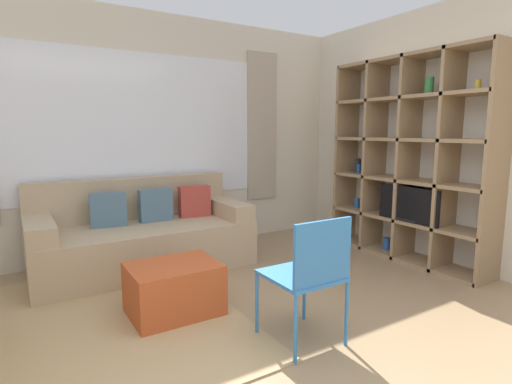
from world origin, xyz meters
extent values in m
cube|color=beige|center=(0.00, 3.29, 1.35)|extent=(6.40, 0.07, 2.70)
cube|color=white|center=(0.00, 3.25, 1.45)|extent=(2.86, 0.01, 1.60)
cube|color=#B2A38E|center=(1.60, 3.24, 1.45)|extent=(0.44, 0.03, 1.90)
cube|color=beige|center=(2.63, 1.63, 1.35)|extent=(0.07, 4.46, 2.70)
cube|color=tan|center=(-0.91, 1.70, 0.01)|extent=(2.13, 2.36, 0.01)
cube|color=silver|center=(2.59, 1.56, 1.09)|extent=(0.02, 1.85, 2.18)
cube|color=#997A56|center=(2.40, 0.63, 1.09)|extent=(0.40, 0.04, 2.18)
cube|color=#997A56|center=(2.40, 1.09, 1.09)|extent=(0.40, 0.04, 2.18)
cube|color=#997A56|center=(2.40, 1.56, 1.09)|extent=(0.40, 0.04, 2.18)
cube|color=#997A56|center=(2.40, 2.02, 1.09)|extent=(0.40, 0.04, 2.18)
cube|color=#997A56|center=(2.40, 2.48, 1.09)|extent=(0.40, 0.04, 2.18)
cube|color=#997A56|center=(2.40, 1.56, 0.02)|extent=(0.40, 1.85, 0.04)
cube|color=#997A56|center=(2.40, 1.56, 0.44)|extent=(0.40, 1.85, 0.04)
cube|color=#997A56|center=(2.40, 1.56, 0.87)|extent=(0.40, 1.85, 0.04)
cube|color=#997A56|center=(2.40, 1.56, 1.31)|extent=(0.40, 1.85, 0.04)
cube|color=#997A56|center=(2.40, 1.56, 1.74)|extent=(0.40, 1.85, 0.04)
cube|color=#997A56|center=(2.40, 1.56, 2.16)|extent=(0.40, 1.85, 0.04)
cube|color=black|center=(2.24, 1.40, 0.64)|extent=(0.04, 0.72, 0.37)
cube|color=black|center=(2.26, 1.40, 0.47)|extent=(0.10, 0.24, 0.03)
cylinder|color=#232328|center=(2.38, 2.27, 0.98)|extent=(0.09, 0.09, 0.18)
cube|color=#2856A8|center=(2.38, 2.24, 0.94)|extent=(0.07, 0.07, 0.11)
cylinder|color=#388947|center=(2.38, 1.34, 1.85)|extent=(0.09, 0.09, 0.17)
cube|color=#2856A8|center=(2.38, 2.24, 0.51)|extent=(0.06, 0.06, 0.11)
cylinder|color=#2856A8|center=(2.38, 1.77, 0.11)|extent=(0.09, 0.09, 0.14)
cylinder|color=#232328|center=(2.38, 1.32, 0.49)|extent=(0.07, 0.07, 0.07)
cylinder|color=gold|center=(2.38, 0.84, 1.81)|extent=(0.05, 0.05, 0.09)
cube|color=tan|center=(-0.16, 2.71, 0.23)|extent=(2.11, 0.98, 0.45)
cube|color=tan|center=(-0.16, 3.11, 0.68)|extent=(2.11, 0.18, 0.44)
cube|color=tan|center=(-1.09, 2.71, 0.54)|extent=(0.24, 0.92, 0.17)
cube|color=tan|center=(0.77, 2.71, 0.54)|extent=(0.24, 0.92, 0.17)
cube|color=#AD3D33|center=(0.45, 2.83, 0.62)|extent=(0.35, 0.15, 0.34)
cube|color=slate|center=(-0.47, 2.83, 0.62)|extent=(0.35, 0.16, 0.34)
cube|color=slate|center=(0.01, 2.83, 0.62)|extent=(0.34, 0.13, 0.34)
cube|color=#B74C23|center=(-0.27, 1.56, 0.20)|extent=(0.66, 0.51, 0.40)
cylinder|color=#3375B7|center=(0.52, 0.96, 0.22)|extent=(0.02, 0.02, 0.44)
cylinder|color=#3375B7|center=(0.11, 0.96, 0.22)|extent=(0.02, 0.02, 0.44)
cylinder|color=#3375B7|center=(0.52, 0.53, 0.22)|extent=(0.02, 0.02, 0.44)
cylinder|color=#3375B7|center=(0.11, 0.53, 0.22)|extent=(0.02, 0.02, 0.44)
cube|color=#3375B7|center=(0.31, 0.74, 0.45)|extent=(0.44, 0.46, 0.02)
cube|color=#3375B7|center=(0.31, 0.53, 0.66)|extent=(0.44, 0.02, 0.40)
camera|label=1|loc=(-1.27, -1.24, 1.39)|focal=28.00mm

